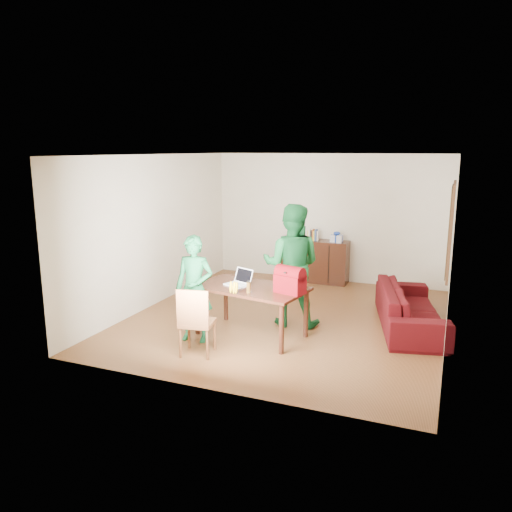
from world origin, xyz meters
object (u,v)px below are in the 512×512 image
at_px(person_near, 194,289).
at_px(laptop, 237,282).
at_px(person_far, 291,265).
at_px(sofa, 410,308).
at_px(table, 251,293).
at_px(red_bag, 290,282).
at_px(chair, 197,335).
at_px(bottle, 249,287).

relative_size(person_near, laptop, 3.90).
relative_size(person_far, sofa, 0.87).
bearing_deg(table, red_bag, 2.59).
distance_m(chair, person_far, 1.97).
distance_m(chair, sofa, 3.42).
xyz_separation_m(table, sofa, (2.21, 1.25, -0.34)).
bearing_deg(red_bag, person_far, 123.10).
relative_size(person_near, bottle, 8.75).
height_order(person_far, bottle, person_far).
xyz_separation_m(table, person_far, (0.40, 0.71, 0.31)).
distance_m(table, chair, 1.10).
relative_size(person_far, red_bag, 4.65).
bearing_deg(person_far, person_near, 40.07).
relative_size(person_near, person_far, 0.81).
relative_size(person_near, sofa, 0.70).
xyz_separation_m(table, red_bag, (0.64, -0.08, 0.25)).
relative_size(chair, bottle, 5.37).
height_order(person_near, bottle, person_near).
distance_m(person_near, red_bag, 1.40).
bearing_deg(laptop, person_near, -111.78).
bearing_deg(person_far, red_bag, 99.05).
xyz_separation_m(person_far, sofa, (1.81, 0.54, -0.65)).
relative_size(table, laptop, 4.36).
height_order(person_far, sofa, person_far).
xyz_separation_m(red_bag, sofa, (1.57, 1.34, -0.59)).
bearing_deg(person_far, table, 53.07).
bearing_deg(table, laptop, -169.14).
bearing_deg(chair, table, 55.74).
bearing_deg(sofa, table, 106.20).
height_order(person_near, red_bag, person_near).
bearing_deg(sofa, chair, 116.60).
bearing_deg(person_near, bottle, 6.09).
distance_m(table, person_far, 0.87).
height_order(laptop, bottle, laptop).
xyz_separation_m(person_near, sofa, (2.91, 1.74, -0.46)).
bearing_deg(bottle, laptop, 136.61).
bearing_deg(chair, red_bag, 28.74).
relative_size(person_far, laptop, 4.84).
distance_m(person_far, laptop, 0.97).
relative_size(red_bag, sofa, 0.19).
bearing_deg(person_near, chair, -64.76).
xyz_separation_m(person_near, person_far, (1.10, 1.20, 0.19)).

